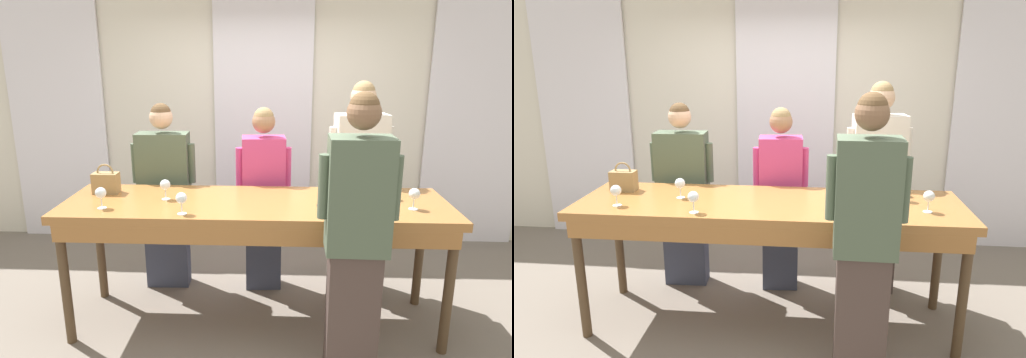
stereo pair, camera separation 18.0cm
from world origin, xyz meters
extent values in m
plane|color=#70665B|center=(0.00, 0.00, 0.00)|extent=(18.00, 18.00, 0.00)
cube|color=silver|center=(0.00, 1.81, 1.40)|extent=(12.00, 0.06, 2.80)
cube|color=white|center=(-2.29, 1.74, 1.34)|extent=(1.06, 0.03, 2.69)
cube|color=white|center=(0.00, 1.74, 1.34)|extent=(1.06, 0.03, 2.69)
cube|color=white|center=(2.29, 1.74, 1.34)|extent=(1.06, 0.03, 2.69)
cube|color=#9E6633|center=(0.00, 0.00, 0.98)|extent=(2.86, 0.82, 0.06)
cube|color=#9E6633|center=(0.00, -0.39, 0.89)|extent=(2.74, 0.03, 0.12)
cylinder|color=#4C3823|center=(-1.35, -0.33, 0.47)|extent=(0.07, 0.07, 0.95)
cylinder|color=#4C3823|center=(1.35, -0.33, 0.47)|extent=(0.07, 0.07, 0.95)
cylinder|color=#4C3823|center=(-1.35, 0.33, 0.47)|extent=(0.07, 0.07, 0.95)
cylinder|color=#4C3823|center=(1.35, 0.33, 0.47)|extent=(0.07, 0.07, 0.95)
cylinder|color=black|center=(0.88, 0.20, 1.10)|extent=(0.08, 0.08, 0.19)
cone|color=black|center=(0.88, 0.20, 1.22)|extent=(0.08, 0.08, 0.04)
cylinder|color=black|center=(0.88, 0.20, 1.27)|extent=(0.03, 0.03, 0.07)
cylinder|color=white|center=(0.88, 0.20, 1.09)|extent=(0.08, 0.08, 0.07)
cube|color=#997A4C|center=(-1.19, 0.16, 1.09)|extent=(0.20, 0.11, 0.16)
torus|color=#997A4C|center=(-1.19, 0.16, 1.18)|extent=(0.13, 0.01, 0.13)
cylinder|color=white|center=(-0.49, -0.31, 1.01)|extent=(0.06, 0.06, 0.00)
cylinder|color=white|center=(-0.49, -0.31, 1.05)|extent=(0.01, 0.01, 0.08)
sphere|color=white|center=(-0.49, -0.31, 1.13)|extent=(0.08, 0.08, 0.08)
cylinder|color=white|center=(1.12, -0.13, 1.01)|extent=(0.06, 0.06, 0.00)
cylinder|color=white|center=(1.12, -0.13, 1.05)|extent=(0.01, 0.01, 0.08)
sphere|color=white|center=(1.12, -0.13, 1.13)|extent=(0.08, 0.08, 0.08)
sphere|color=maroon|center=(1.12, -0.13, 1.12)|extent=(0.05, 0.05, 0.05)
cylinder|color=white|center=(0.74, 0.03, 1.01)|extent=(0.06, 0.06, 0.00)
cylinder|color=white|center=(0.74, 0.03, 1.05)|extent=(0.01, 0.01, 0.08)
sphere|color=white|center=(0.74, 0.03, 1.13)|extent=(0.08, 0.08, 0.08)
sphere|color=maroon|center=(0.74, 0.03, 1.12)|extent=(0.05, 0.05, 0.05)
cylinder|color=white|center=(-1.08, -0.21, 1.01)|extent=(0.06, 0.06, 0.00)
cylinder|color=white|center=(-1.08, -0.21, 1.05)|extent=(0.01, 0.01, 0.08)
sphere|color=white|center=(-1.08, -0.21, 1.13)|extent=(0.08, 0.08, 0.08)
cylinder|color=white|center=(0.99, 0.25, 1.01)|extent=(0.06, 0.06, 0.00)
cylinder|color=white|center=(0.99, 0.25, 1.05)|extent=(0.01, 0.01, 0.08)
sphere|color=white|center=(0.99, 0.25, 1.13)|extent=(0.08, 0.08, 0.08)
cylinder|color=white|center=(-0.68, 0.02, 1.01)|extent=(0.06, 0.06, 0.00)
cylinder|color=white|center=(-0.68, 0.02, 1.05)|extent=(0.01, 0.01, 0.08)
sphere|color=white|center=(-0.68, 0.02, 1.13)|extent=(0.08, 0.08, 0.08)
cylinder|color=white|center=(1.00, 0.11, 1.01)|extent=(0.06, 0.06, 0.00)
cylinder|color=white|center=(1.00, 0.11, 1.05)|extent=(0.01, 0.01, 0.08)
sphere|color=white|center=(1.00, 0.11, 1.13)|extent=(0.08, 0.08, 0.08)
cylinder|color=black|center=(0.46, -0.15, 1.01)|extent=(0.03, 0.14, 0.01)
cube|color=#383D51|center=(-0.83, 0.60, 0.40)|extent=(0.38, 0.19, 0.79)
cube|color=#4C5B47|center=(-0.83, 0.60, 1.11)|extent=(0.45, 0.23, 0.63)
sphere|color=#DBAD89|center=(-0.83, 0.60, 1.55)|extent=(0.20, 0.20, 0.20)
sphere|color=brown|center=(-0.83, 0.60, 1.59)|extent=(0.17, 0.17, 0.17)
cylinder|color=#4C5B47|center=(-0.59, 0.60, 1.15)|extent=(0.07, 0.07, 0.35)
cylinder|color=#4C5B47|center=(-1.08, 0.59, 1.15)|extent=(0.07, 0.07, 0.35)
cube|color=#383D51|center=(0.04, 0.60, 0.39)|extent=(0.33, 0.22, 0.78)
cube|color=#C63D7A|center=(0.04, 0.60, 1.08)|extent=(0.38, 0.26, 0.61)
sphere|color=#9E7051|center=(0.04, 0.60, 1.52)|extent=(0.20, 0.20, 0.20)
sphere|color=#93754C|center=(0.04, 0.60, 1.56)|extent=(0.17, 0.17, 0.17)
cylinder|color=#C63D7A|center=(0.25, 0.61, 1.13)|extent=(0.07, 0.07, 0.34)
cylinder|color=#C63D7A|center=(-0.16, 0.58, 1.13)|extent=(0.07, 0.07, 0.34)
cube|color=#473833|center=(0.86, 0.60, 0.44)|extent=(0.38, 0.22, 0.89)
cube|color=silver|center=(0.86, 0.60, 1.24)|extent=(0.45, 0.26, 0.70)
sphere|color=#DBAD89|center=(0.86, 0.60, 1.73)|extent=(0.21, 0.21, 0.21)
sphere|color=#93754C|center=(0.86, 0.60, 1.77)|extent=(0.19, 0.19, 0.19)
cylinder|color=silver|center=(1.10, 0.62, 1.29)|extent=(0.08, 0.08, 0.39)
cylinder|color=silver|center=(0.63, 0.57, 1.29)|extent=(0.08, 0.08, 0.39)
cube|color=#473833|center=(0.65, -0.62, 0.45)|extent=(0.32, 0.21, 0.90)
cube|color=#4C5B47|center=(0.65, -0.62, 1.26)|extent=(0.38, 0.25, 0.71)
sphere|color=brown|center=(0.65, -0.62, 1.75)|extent=(0.20, 0.20, 0.20)
sphere|color=brown|center=(0.65, -0.62, 1.78)|extent=(0.17, 0.17, 0.17)
cylinder|color=#4C5B47|center=(0.44, -0.61, 1.31)|extent=(0.07, 0.07, 0.39)
cylinder|color=#4C5B47|center=(0.85, -0.62, 1.31)|extent=(0.07, 0.07, 0.39)
camera|label=1|loc=(0.15, -3.23, 2.06)|focal=32.00mm
camera|label=2|loc=(0.33, -3.22, 2.06)|focal=32.00mm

